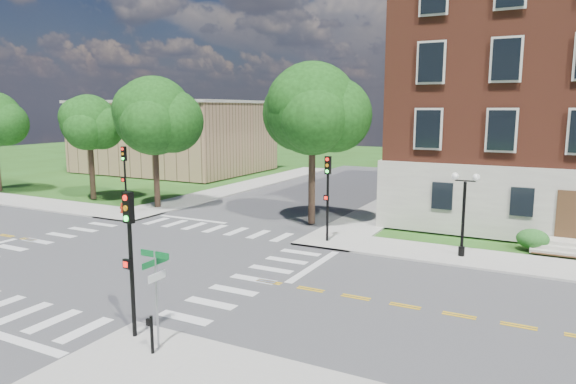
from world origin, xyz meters
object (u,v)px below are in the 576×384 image
at_px(push_button_post, 151,333).
at_px(fire_hydrant, 122,208).
at_px(street_sign_pole, 156,280).
at_px(traffic_signal_nw, 125,171).
at_px(traffic_signal_se, 130,246).
at_px(twin_lamp_west, 464,209).
at_px(traffic_signal_ne, 328,187).

relative_size(push_button_post, fire_hydrant, 1.60).
distance_m(street_sign_pole, push_button_post, 1.58).
relative_size(traffic_signal_nw, push_button_post, 4.00).
bearing_deg(traffic_signal_se, twin_lamp_west, 61.23).
xyz_separation_m(traffic_signal_ne, twin_lamp_west, (7.23, 0.37, -0.66)).
xyz_separation_m(traffic_signal_ne, traffic_signal_nw, (-15.40, 0.21, 0.00)).
relative_size(traffic_signal_ne, traffic_signal_nw, 1.00).
relative_size(street_sign_pole, fire_hydrant, 4.13).
bearing_deg(push_button_post, traffic_signal_nw, 136.53).
bearing_deg(fire_hydrant, traffic_signal_nw, -22.44).
bearing_deg(push_button_post, twin_lamp_west, 66.45).
xyz_separation_m(traffic_signal_ne, fire_hydrant, (-16.10, 0.50, -2.72)).
bearing_deg(fire_hydrant, traffic_signal_se, -43.94).
bearing_deg(street_sign_pole, push_button_post, -73.94).
bearing_deg(street_sign_pole, traffic_signal_nw, 137.16).
height_order(traffic_signal_se, push_button_post, traffic_signal_se).
distance_m(twin_lamp_west, push_button_post, 16.77).
relative_size(traffic_signal_ne, push_button_post, 4.00).
bearing_deg(twin_lamp_west, fire_hydrant, 179.68).
xyz_separation_m(traffic_signal_ne, street_sign_pole, (0.44, -14.48, -0.88)).
height_order(traffic_signal_se, twin_lamp_west, traffic_signal_se).
xyz_separation_m(street_sign_pole, fire_hydrant, (-16.54, 14.98, -1.84)).
bearing_deg(traffic_signal_nw, fire_hydrant, 157.56).
bearing_deg(street_sign_pole, traffic_signal_se, 169.62).
bearing_deg(push_button_post, traffic_signal_ne, 92.18).
xyz_separation_m(traffic_signal_se, twin_lamp_west, (8.03, 14.62, -0.66)).
bearing_deg(traffic_signal_ne, traffic_signal_se, -93.19).
relative_size(traffic_signal_nw, fire_hydrant, 6.40).
distance_m(traffic_signal_ne, street_sign_pole, 14.51).
distance_m(traffic_signal_se, street_sign_pole, 1.53).
xyz_separation_m(traffic_signal_se, traffic_signal_nw, (-14.60, 14.46, 0.00)).
bearing_deg(traffic_signal_nw, twin_lamp_west, 0.40).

